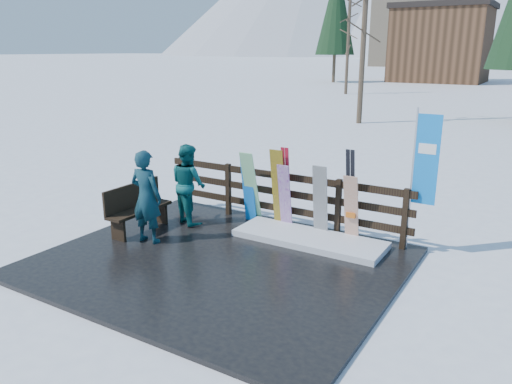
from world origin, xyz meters
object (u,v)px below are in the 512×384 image
Objects in this scene: bench at (137,206)px; person_front at (146,197)px; snowboard_0 at (248,187)px; rental_flag at (423,165)px; person_back at (188,184)px; snowboard_3 at (285,197)px; snowboard_4 at (320,201)px; snowboard_1 at (251,187)px; snowboard_5 at (351,209)px; snowboard_2 at (278,189)px.

person_front is at bearing -29.05° from bench.
snowboard_0 is (1.64, 1.62, 0.25)m from bench.
person_back is (-4.52, -0.93, -0.76)m from rental_flag.
bench is at bearing -159.71° from rental_flag.
snowboard_3 is 2.05m from person_back.
person_back reaches higher than snowboard_3.
person_front reaches higher than bench.
person_back reaches higher than snowboard_4.
snowboard_0 reaches higher than snowboard_4.
person_front is (0.60, -0.34, 0.38)m from bench.
bench is at bearing -153.85° from snowboard_4.
snowboard_0 is 0.07m from snowboard_1.
snowboard_1 is (0.07, 0.00, 0.01)m from snowboard_0.
bench is at bearing 81.24° from person_back.
snowboard_5 is (0.64, 0.00, -0.05)m from snowboard_4.
snowboard_3 is at bearing -138.61° from person_back.
person_back is at bearing 58.75° from bench.
snowboard_3 is 2.74m from person_front.
person_back is at bearing -166.26° from snowboard_4.
bench is 0.89× the size of person_back.
snowboard_4 reaches higher than snowboard_3.
snowboard_5 is at bearing 0.00° from snowboard_4.
person_back is (0.58, 0.95, 0.33)m from bench.
bench is 0.97× the size of snowboard_0.
bench is 0.79m from person_front.
person_front is at bearing -144.03° from snowboard_4.
rental_flag is (3.46, 0.27, 0.84)m from snowboard_0.
snowboard_5 is (3.93, 1.62, 0.15)m from bench.
rental_flag reaches higher than snowboard_4.
snowboard_5 is (2.22, -0.00, -0.11)m from snowboard_1.
snowboard_2 is at bearing -137.16° from person_back.
snowboard_1 is 1.31m from person_back.
snowboard_5 is at bearing 0.00° from snowboard_2.
bench is 0.94× the size of snowboard_1.
snowboard_4 is at bearing 26.15° from bench.
snowboard_2 is 1.16× the size of snowboard_4.
snowboard_1 is 0.61× the size of rental_flag.
snowboard_0 is 0.92× the size of snowboard_2.
snowboard_1 is 1.10× the size of snowboard_4.
snowboard_5 is (1.56, 0.00, -0.17)m from snowboard_2.
person_front is at bearing -119.53° from snowboard_1.
rental_flag is at bearing -145.85° from person_back.
snowboard_5 is (2.29, -0.00, -0.10)m from snowboard_0.
person_back reaches higher than bench.
rental_flag is (1.17, 0.27, 0.94)m from snowboard_5.
bench is 3.67m from snowboard_4.
person_back is (-1.06, -0.66, 0.08)m from snowboard_0.
snowboard_4 is at bearing 0.00° from snowboard_2.
snowboard_3 is 0.82× the size of person_back.
person_back is at bearing -161.10° from snowboard_3.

